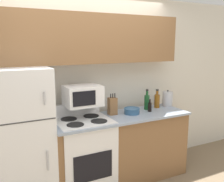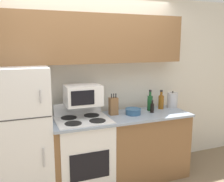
% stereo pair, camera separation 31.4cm
% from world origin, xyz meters
% --- Properties ---
extents(wall_back, '(8.00, 0.05, 2.55)m').
position_xyz_m(wall_back, '(0.00, 0.70, 1.27)').
color(wall_back, silver).
rests_on(wall_back, ground_plane).
extents(lower_cabinets, '(1.89, 0.62, 0.94)m').
position_xyz_m(lower_cabinets, '(0.32, 0.29, 0.47)').
color(lower_cabinets, brown).
rests_on(lower_cabinets, ground_plane).
extents(refrigerator, '(0.65, 0.69, 1.63)m').
position_xyz_m(refrigerator, '(-0.95, 0.33, 0.82)').
color(refrigerator, white).
rests_on(refrigerator, ground_plane).
extents(upper_cabinets, '(2.54, 0.30, 0.63)m').
position_xyz_m(upper_cabinets, '(0.00, 0.52, 1.95)').
color(upper_cabinets, brown).
rests_on(upper_cabinets, refrigerator).
extents(stove, '(0.68, 0.60, 1.11)m').
position_xyz_m(stove, '(-0.21, 0.28, 0.49)').
color(stove, white).
rests_on(stove, ground_plane).
extents(microwave, '(0.45, 0.36, 0.26)m').
position_xyz_m(microwave, '(-0.18, 0.38, 1.24)').
color(microwave, white).
rests_on(microwave, stove).
extents(knife_block, '(0.11, 0.09, 0.29)m').
position_xyz_m(knife_block, '(0.24, 0.37, 1.06)').
color(knife_block, brown).
rests_on(knife_block, lower_cabinets).
extents(bowl, '(0.22, 0.22, 0.08)m').
position_xyz_m(bowl, '(0.49, 0.29, 0.98)').
color(bowl, '#335B84').
rests_on(bowl, lower_cabinets).
extents(bottle_whiskey, '(0.08, 0.08, 0.28)m').
position_xyz_m(bottle_whiskey, '(1.01, 0.41, 1.05)').
color(bottle_whiskey, brown).
rests_on(bottle_whiskey, lower_cabinets).
extents(bottle_soy_sauce, '(0.05, 0.05, 0.18)m').
position_xyz_m(bottle_soy_sauce, '(0.78, 0.27, 1.01)').
color(bottle_soy_sauce, black).
rests_on(bottle_soy_sauce, lower_cabinets).
extents(bottle_wine_green, '(0.08, 0.08, 0.30)m').
position_xyz_m(bottle_wine_green, '(0.81, 0.39, 1.06)').
color(bottle_wine_green, '#194C23').
rests_on(bottle_wine_green, lower_cabinets).
extents(kettle, '(0.15, 0.15, 0.25)m').
position_xyz_m(kettle, '(1.20, 0.40, 1.05)').
color(kettle, '#B7B7BC').
rests_on(kettle, lower_cabinets).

